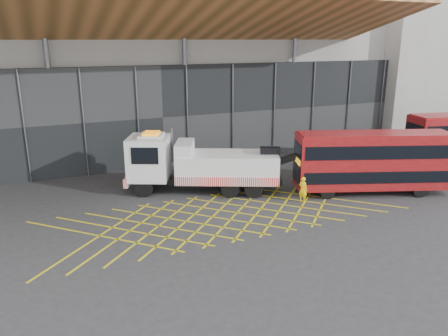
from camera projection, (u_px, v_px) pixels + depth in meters
name	position (u px, v px, depth m)	size (l,w,h in m)	color
ground_plane	(186.00, 221.00, 24.78)	(120.00, 120.00, 0.00)	#2A2A2D
road_markings	(225.00, 215.00, 25.69)	(21.56, 7.16, 0.01)	gold
construction_building	(138.00, 50.00, 39.13)	(55.00, 23.97, 18.00)	gray
east_building	(412.00, 38.00, 48.22)	(15.00, 12.00, 20.00)	gray
recovery_truck	(198.00, 164.00, 29.15)	(11.40, 6.82, 4.13)	black
bus_towed	(373.00, 160.00, 28.77)	(10.26, 5.69, 4.11)	maroon
worker	(303.00, 189.00, 27.52)	(0.61, 0.40, 1.66)	yellow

